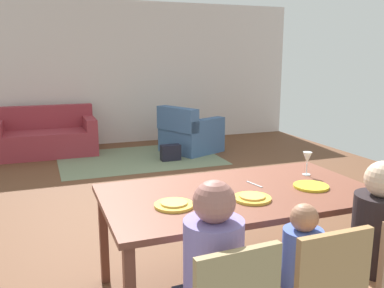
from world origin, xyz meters
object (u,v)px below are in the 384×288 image
at_px(dining_table, 239,200).
at_px(plate_near_woman, 311,186).
at_px(person_child, 297,286).
at_px(armchair, 189,134).
at_px(wine_glass, 307,159).
at_px(plate_near_child, 252,198).
at_px(handbag, 171,153).
at_px(plate_near_man, 174,205).
at_px(couch, 46,137).
at_px(person_woman, 371,257).

height_order(dining_table, plate_near_woman, plate_near_woman).
height_order(person_child, armchair, person_child).
xyz_separation_m(dining_table, wine_glass, (0.68, 0.18, 0.20)).
distance_m(dining_table, wine_glass, 0.73).
bearing_deg(plate_near_child, handbag, 80.04).
bearing_deg(plate_near_man, armchair, 68.75).
xyz_separation_m(couch, armchair, (2.40, -0.68, 0.02)).
xyz_separation_m(plate_near_woman, armchair, (0.69, 4.42, -0.45)).
distance_m(couch, armchair, 2.49).
distance_m(person_child, couch, 5.84).
xyz_separation_m(plate_near_woman, couch, (-1.71, 5.10, -0.47)).
distance_m(dining_table, person_woman, 0.90).
relative_size(wine_glass, person_woman, 0.17).
height_order(plate_near_woman, armchair, armchair).
bearing_deg(person_woman, plate_near_woman, 90.11).
xyz_separation_m(dining_table, person_child, (-0.00, -0.71, -0.26)).
distance_m(plate_near_man, plate_near_woman, 1.04).
xyz_separation_m(dining_table, person_woman, (0.52, -0.71, -0.18)).
distance_m(plate_near_man, armchair, 4.78).
bearing_deg(plate_near_man, wine_glass, 14.04).
relative_size(plate_near_woman, person_child, 0.27).
bearing_deg(couch, armchair, -15.85).
bearing_deg(dining_table, armchair, 74.39).
height_order(wine_glass, couch, wine_glass).
xyz_separation_m(couch, handbag, (1.90, -1.16, -0.17)).
bearing_deg(wine_glass, person_woman, -100.18).
bearing_deg(dining_table, wine_glass, 14.82).
bearing_deg(couch, wine_glass, -68.80).
distance_m(plate_near_woman, couch, 5.40).
relative_size(plate_near_man, handbag, 0.78).
distance_m(dining_table, couch, 5.15).
distance_m(dining_table, plate_near_child, 0.19).
distance_m(plate_near_woman, wine_glass, 0.35).
xyz_separation_m(dining_table, plate_near_man, (-0.52, -0.12, 0.07)).
height_order(person_child, couch, person_child).
bearing_deg(plate_near_child, plate_near_man, 173.41).
height_order(plate_near_woman, couch, couch).
distance_m(plate_near_man, handbag, 4.20).
relative_size(person_woman, armchair, 0.98).
bearing_deg(couch, person_child, -78.24).
relative_size(dining_table, plate_near_man, 7.56).
height_order(dining_table, plate_near_man, plate_near_man).
bearing_deg(handbag, plate_near_woman, -92.71).
height_order(wine_glass, armchair, wine_glass).
height_order(dining_table, couch, couch).
bearing_deg(dining_table, couch, 103.38).
bearing_deg(plate_near_man, dining_table, 13.00).
height_order(dining_table, wine_glass, wine_glass).
relative_size(dining_table, person_child, 2.04).
bearing_deg(dining_table, person_child, -90.02).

